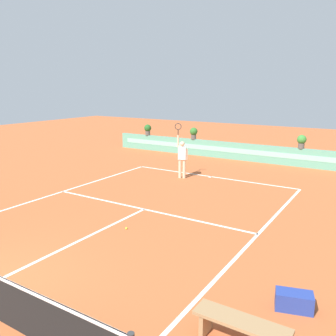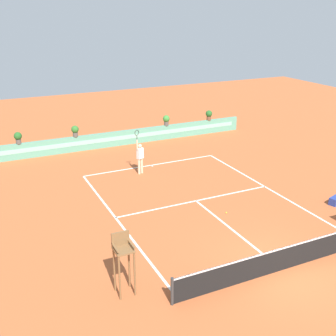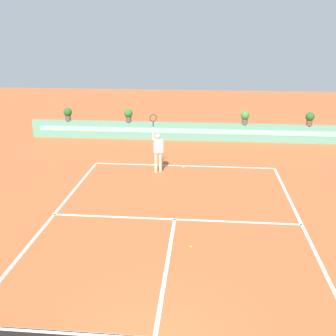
# 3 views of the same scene
# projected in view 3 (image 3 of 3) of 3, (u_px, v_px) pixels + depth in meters

# --- Properties ---
(ground_plane) EXTENTS (60.00, 60.00, 0.00)m
(ground_plane) POSITION_uv_depth(u_px,v_px,m) (174.00, 225.00, 12.82)
(ground_plane) COLOR #B2562D
(court_lines) EXTENTS (8.32, 11.94, 0.01)m
(court_lines) POSITION_uv_depth(u_px,v_px,m) (175.00, 215.00, 13.49)
(court_lines) COLOR white
(court_lines) RESTS_ON ground
(back_wall_barrier) EXTENTS (18.00, 0.21, 1.00)m
(back_wall_barrier) POSITION_uv_depth(u_px,v_px,m) (188.00, 132.00, 22.42)
(back_wall_barrier) COLOR #599E84
(back_wall_barrier) RESTS_ON ground
(tennis_player) EXTENTS (0.59, 0.33, 2.58)m
(tennis_player) POSITION_uv_depth(u_px,v_px,m) (158.00, 149.00, 17.21)
(tennis_player) COLOR beige
(tennis_player) RESTS_ON ground
(tennis_ball_near_baseline) EXTENTS (0.07, 0.07, 0.07)m
(tennis_ball_near_baseline) POSITION_uv_depth(u_px,v_px,m) (191.00, 247.00, 11.48)
(tennis_ball_near_baseline) COLOR #CCE033
(tennis_ball_near_baseline) RESTS_ON ground
(potted_plant_right) EXTENTS (0.48, 0.48, 0.72)m
(potted_plant_right) POSITION_uv_depth(u_px,v_px,m) (245.00, 117.00, 21.85)
(potted_plant_right) COLOR #514C47
(potted_plant_right) RESTS_ON back_wall_barrier
(potted_plant_far_left) EXTENTS (0.48, 0.48, 0.72)m
(potted_plant_far_left) POSITION_uv_depth(u_px,v_px,m) (68.00, 113.00, 22.71)
(potted_plant_far_left) COLOR #514C47
(potted_plant_far_left) RESTS_ON back_wall_barrier
(potted_plant_far_right) EXTENTS (0.48, 0.48, 0.72)m
(potted_plant_far_right) POSITION_uv_depth(u_px,v_px,m) (310.00, 118.00, 21.56)
(potted_plant_far_right) COLOR brown
(potted_plant_far_right) RESTS_ON back_wall_barrier
(potted_plant_left) EXTENTS (0.48, 0.48, 0.72)m
(potted_plant_left) POSITION_uv_depth(u_px,v_px,m) (128.00, 114.00, 22.41)
(potted_plant_left) COLOR #514C47
(potted_plant_left) RESTS_ON back_wall_barrier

